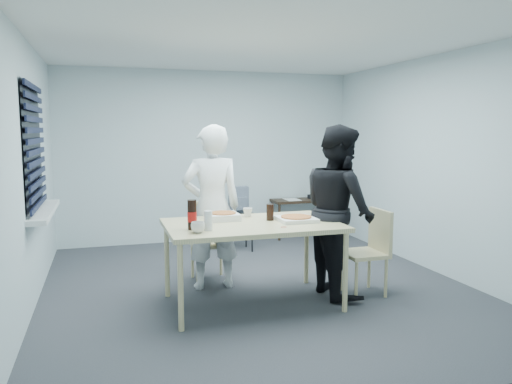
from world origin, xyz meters
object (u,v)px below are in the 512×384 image
object	(u,v)px
side_table	(301,204)
soda_bottle	(192,215)
person_white	(212,207)
person_black	(339,210)
backpack	(239,200)
mug_b	(248,212)
chair_far	(208,235)
chair_right	(371,246)
dining_table	(252,229)
stool	(239,220)
mug_a	(198,227)

from	to	relation	value
side_table	soda_bottle	xyz separation A→B (m)	(-2.24, -2.90, 0.41)
person_white	person_black	size ratio (longest dim) A/B	1.00
backpack	mug_b	distance (m)	1.86
soda_bottle	backpack	bearing A→B (deg)	65.31
chair_far	soda_bottle	distance (m)	1.25
backpack	mug_b	bearing A→B (deg)	-120.07
chair_far	chair_right	xyz separation A→B (m)	(1.52, -1.02, 0.00)
chair_right	person_black	size ratio (longest dim) A/B	0.50
dining_table	stool	size ratio (longest dim) A/B	3.07
backpack	soda_bottle	xyz separation A→B (m)	(-1.06, -2.31, 0.22)
stool	backpack	bearing A→B (deg)	-90.00
mug_a	soda_bottle	xyz separation A→B (m)	(-0.02, 0.16, 0.08)
person_black	mug_b	xyz separation A→B (m)	(-0.90, 0.29, -0.03)
person_white	soda_bottle	world-z (taller)	person_white
soda_bottle	side_table	bearing A→B (deg)	52.25
person_black	mug_b	size ratio (longest dim) A/B	17.70
stool	mug_b	size ratio (longest dim) A/B	5.44
chair_far	mug_b	bearing A→B (deg)	-64.19
mug_b	soda_bottle	world-z (taller)	soda_bottle
person_white	dining_table	bearing A→B (deg)	112.64
person_white	person_black	xyz separation A→B (m)	(1.22, -0.58, 0.00)
chair_far	person_black	world-z (taller)	person_black
chair_far	soda_bottle	world-z (taller)	soda_bottle
chair_right	mug_a	xyz separation A→B (m)	(-1.87, -0.25, 0.35)
chair_far	stool	bearing A→B (deg)	60.20
dining_table	person_black	xyz separation A→B (m)	(0.96, 0.06, 0.13)
mug_b	soda_bottle	distance (m)	0.84
stool	backpack	world-z (taller)	backpack
person_black	soda_bottle	world-z (taller)	person_black
chair_far	soda_bottle	xyz separation A→B (m)	(-0.37, -1.11, 0.43)
person_white	side_table	distance (m)	2.87
side_table	person_white	bearing A→B (deg)	-131.80
stool	mug_a	world-z (taller)	mug_a
person_white	mug_a	size ratio (longest dim) A/B	14.39
mug_a	chair_right	bearing A→B (deg)	7.53
person_white	mug_a	bearing A→B (deg)	70.85
person_white	stool	xyz separation A→B (m)	(0.71, 1.54, -0.45)
person_black	backpack	xyz separation A→B (m)	(-0.51, 2.11, -0.16)
side_table	dining_table	bearing A→B (deg)	-120.65
dining_table	soda_bottle	bearing A→B (deg)	-166.74
chair_far	chair_right	size ratio (longest dim) A/B	1.00
mug_a	stool	bearing A→B (deg)	67.27
chair_far	soda_bottle	bearing A→B (deg)	-108.39
stool	mug_b	xyz separation A→B (m)	(-0.39, -1.82, 0.43)
side_table	backpack	bearing A→B (deg)	-153.41
dining_table	mug_a	world-z (taller)	mug_a
chair_right	person_black	bearing A→B (deg)	161.07
mug_b	dining_table	bearing A→B (deg)	-99.15
stool	side_table	bearing A→B (deg)	26.15
dining_table	chair_right	bearing A→B (deg)	-2.50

